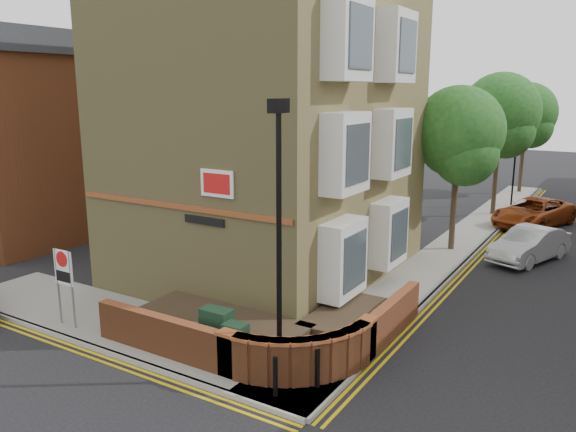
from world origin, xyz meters
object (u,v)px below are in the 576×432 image
(zone_sign, at_px, (64,274))
(lamppost, at_px, (279,241))
(utility_cabinet_large, at_px, (217,332))
(silver_car_near, at_px, (530,245))

(zone_sign, bearing_deg, lamppost, 6.07)
(utility_cabinet_large, height_order, zone_sign, zone_sign)
(utility_cabinet_large, relative_size, zone_sign, 0.55)
(utility_cabinet_large, relative_size, silver_car_near, 0.30)
(lamppost, bearing_deg, silver_car_near, 75.38)
(lamppost, bearing_deg, utility_cabinet_large, 176.99)
(lamppost, distance_m, zone_sign, 6.85)
(silver_car_near, bearing_deg, utility_cabinet_large, -92.44)
(lamppost, relative_size, utility_cabinet_large, 5.25)
(lamppost, distance_m, utility_cabinet_large, 3.24)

